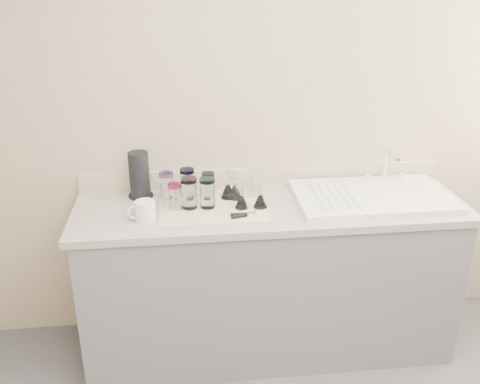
{
  "coord_description": "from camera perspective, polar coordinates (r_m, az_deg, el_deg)",
  "views": [
    {
      "loc": [
        -0.45,
        -1.33,
        2.06
      ],
      "look_at": [
        -0.17,
        1.15,
        1.0
      ],
      "focal_mm": 40.0,
      "sensor_mm": 36.0,
      "label": 1
    }
  ],
  "objects": [
    {
      "name": "goblet_front_left",
      "position": [
        2.74,
        0.17,
        -0.88
      ],
      "size": [
        0.07,
        0.07,
        0.13
      ],
      "color": "white",
      "rests_on": "dish_towel"
    },
    {
      "name": "paper_towel_roll",
      "position": [
        2.92,
        -10.69,
        1.76
      ],
      "size": [
        0.13,
        0.13,
        0.25
      ],
      "color": "black",
      "rests_on": "counter_unit"
    },
    {
      "name": "tumbler_blue",
      "position": [
        2.74,
        -5.44,
        -0.09
      ],
      "size": [
        0.08,
        0.08,
        0.16
      ],
      "color": "white",
      "rests_on": "dish_towel"
    },
    {
      "name": "tumbler_lavender",
      "position": [
        2.74,
        -3.5,
        -0.07
      ],
      "size": [
        0.08,
        0.08,
        0.16
      ],
      "color": "white",
      "rests_on": "dish_towel"
    },
    {
      "name": "dish_towel",
      "position": [
        2.78,
        -2.92,
        -1.6
      ],
      "size": [
        0.55,
        0.42,
        0.01
      ],
      "primitive_type": "cube",
      "color": "silver",
      "rests_on": "counter_unit"
    },
    {
      "name": "goblet_back_right",
      "position": [
        2.9,
        1.52,
        0.59
      ],
      "size": [
        0.08,
        0.08,
        0.14
      ],
      "color": "white",
      "rests_on": "dish_towel"
    },
    {
      "name": "sink_unit",
      "position": [
        2.96,
        13.91,
        -0.42
      ],
      "size": [
        0.82,
        0.5,
        0.22
      ],
      "color": "white",
      "rests_on": "counter_unit"
    },
    {
      "name": "goblet_extra",
      "position": [
        2.86,
        -1.29,
        0.29
      ],
      "size": [
        0.08,
        0.08,
        0.14
      ],
      "color": "white",
      "rests_on": "dish_towel"
    },
    {
      "name": "white_mug",
      "position": [
        2.66,
        -10.15,
        -2.0
      ],
      "size": [
        0.15,
        0.11,
        0.1
      ],
      "color": "white",
      "rests_on": "counter_unit"
    },
    {
      "name": "tumbler_magenta",
      "position": [
        2.74,
        -6.96,
        -0.47
      ],
      "size": [
        0.07,
        0.07,
        0.14
      ],
      "color": "white",
      "rests_on": "dish_towel"
    },
    {
      "name": "goblet_back_left",
      "position": [
        2.85,
        -0.54,
        0.19
      ],
      "size": [
        0.08,
        0.08,
        0.14
      ],
      "color": "white",
      "rests_on": "dish_towel"
    },
    {
      "name": "can_opener",
      "position": [
        2.66,
        0.44,
        -2.45
      ],
      "size": [
        0.14,
        0.05,
        0.02
      ],
      "color": "silver",
      "rests_on": "dish_towel"
    },
    {
      "name": "room_envelope",
      "position": [
        1.49,
        11.5,
        2.69
      ],
      "size": [
        3.54,
        3.5,
        2.52
      ],
      "color": "#4B4B50",
      "rests_on": "ground"
    },
    {
      "name": "tumbler_cyan",
      "position": [
        2.88,
        -5.64,
        1.01
      ],
      "size": [
        0.08,
        0.08,
        0.16
      ],
      "color": "white",
      "rests_on": "dish_towel"
    },
    {
      "name": "tumbler_purple",
      "position": [
        2.87,
        -3.4,
        0.81
      ],
      "size": [
        0.07,
        0.07,
        0.14
      ],
      "color": "white",
      "rests_on": "dish_towel"
    },
    {
      "name": "tumbler_teal",
      "position": [
        2.86,
        -7.83,
        0.65
      ],
      "size": [
        0.08,
        0.08,
        0.15
      ],
      "color": "white",
      "rests_on": "dish_towel"
    },
    {
      "name": "counter_unit",
      "position": [
        3.03,
        3.1,
        -9.06
      ],
      "size": [
        2.06,
        0.62,
        0.9
      ],
      "color": "slate",
      "rests_on": "ground"
    },
    {
      "name": "goblet_front_right",
      "position": [
        2.75,
        2.19,
        -0.78
      ],
      "size": [
        0.07,
        0.07,
        0.13
      ],
      "color": "white",
      "rests_on": "dish_towel"
    }
  ]
}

